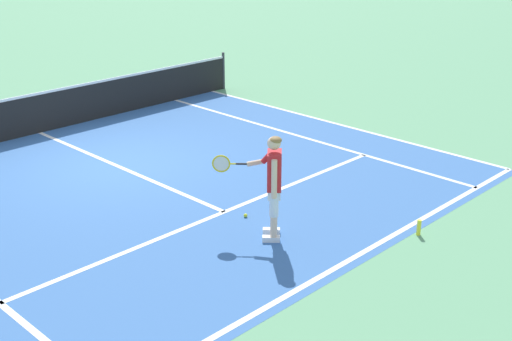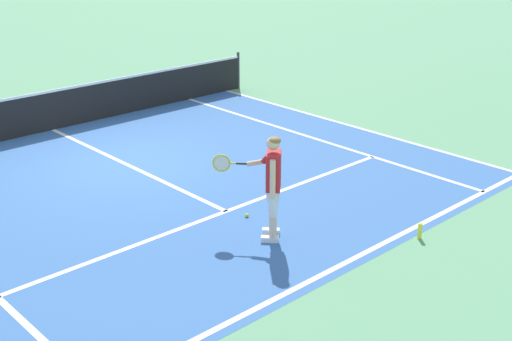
# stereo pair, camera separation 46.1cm
# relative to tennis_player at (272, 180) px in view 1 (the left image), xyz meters

# --- Properties ---
(ground_plane) EXTENTS (80.00, 80.00, 0.00)m
(ground_plane) POSITION_rel_tennis_player_xyz_m (0.12, 4.59, -0.99)
(ground_plane) COLOR #609E70
(court_inner_surface) EXTENTS (10.98, 9.42, 0.00)m
(court_inner_surface) POSITION_rel_tennis_player_xyz_m (0.12, 3.15, -0.99)
(court_inner_surface) COLOR #3866A8
(court_inner_surface) RESTS_ON ground
(line_baseline) EXTENTS (10.98, 0.10, 0.01)m
(line_baseline) POSITION_rel_tennis_player_xyz_m (0.12, -1.36, -0.99)
(line_baseline) COLOR white
(line_baseline) RESTS_ON ground
(line_service) EXTENTS (8.23, 0.10, 0.01)m
(line_service) POSITION_rel_tennis_player_xyz_m (0.12, 1.26, -0.99)
(line_service) COLOR white
(line_service) RESTS_ON ground
(line_centre_service) EXTENTS (0.10, 6.40, 0.01)m
(line_centre_service) POSITION_rel_tennis_player_xyz_m (0.12, 4.46, -0.99)
(line_centre_service) COLOR white
(line_centre_service) RESTS_ON ground
(line_singles_right) EXTENTS (0.10, 9.02, 0.01)m
(line_singles_right) POSITION_rel_tennis_player_xyz_m (4.24, 3.15, -0.99)
(line_singles_right) COLOR white
(line_singles_right) RESTS_ON ground
(line_doubles_right) EXTENTS (0.10, 9.02, 0.01)m
(line_doubles_right) POSITION_rel_tennis_player_xyz_m (5.61, 3.15, -0.99)
(line_doubles_right) COLOR white
(line_doubles_right) RESTS_ON ground
(tennis_net) EXTENTS (11.96, 0.08, 1.07)m
(tennis_net) POSITION_rel_tennis_player_xyz_m (0.12, 7.66, -0.49)
(tennis_net) COLOR #333338
(tennis_net) RESTS_ON ground
(tennis_player) EXTENTS (0.71, 1.17, 1.71)m
(tennis_player) POSITION_rel_tennis_player_xyz_m (0.00, 0.00, 0.00)
(tennis_player) COLOR white
(tennis_player) RESTS_ON ground
(tennis_ball_near_feet) EXTENTS (0.07, 0.07, 0.07)m
(tennis_ball_near_feet) POSITION_rel_tennis_player_xyz_m (0.24, 0.84, -0.96)
(tennis_ball_near_feet) COLOR #CCE02D
(tennis_ball_near_feet) RESTS_ON ground
(water_bottle) EXTENTS (0.07, 0.07, 0.26)m
(water_bottle) POSITION_rel_tennis_player_xyz_m (1.73, -1.64, -0.86)
(water_bottle) COLOR yellow
(water_bottle) RESTS_ON ground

